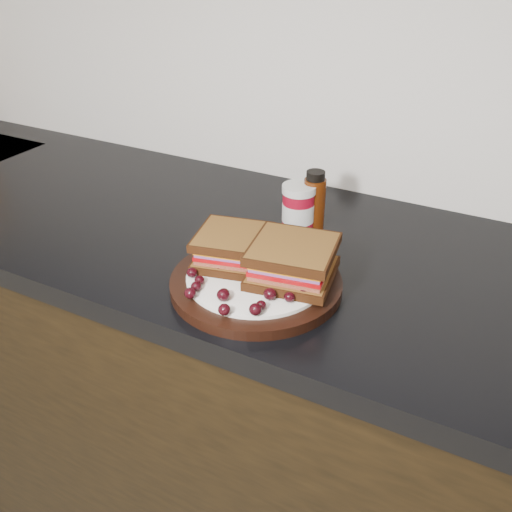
% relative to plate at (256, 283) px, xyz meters
% --- Properties ---
extents(base_cabinets, '(3.96, 0.58, 0.86)m').
position_rel_plate_xyz_m(base_cabinets, '(-0.03, 0.14, -0.48)').
color(base_cabinets, black).
rests_on(base_cabinets, ground_plane).
extents(countertop, '(3.98, 0.60, 0.04)m').
position_rel_plate_xyz_m(countertop, '(-0.03, 0.14, -0.03)').
color(countertop, black).
rests_on(countertop, base_cabinets).
extents(plate, '(0.28, 0.28, 0.02)m').
position_rel_plate_xyz_m(plate, '(0.00, 0.00, 0.00)').
color(plate, black).
rests_on(plate, countertop).
extents(sandwich_left, '(0.14, 0.14, 0.05)m').
position_rel_plate_xyz_m(sandwich_left, '(-0.06, 0.02, 0.04)').
color(sandwich_left, brown).
rests_on(sandwich_left, plate).
extents(sandwich_right, '(0.15, 0.15, 0.06)m').
position_rel_plate_xyz_m(sandwich_right, '(0.05, 0.02, 0.04)').
color(sandwich_right, brown).
rests_on(sandwich_right, plate).
extents(grape_0, '(0.02, 0.02, 0.02)m').
position_rel_plate_xyz_m(grape_0, '(-0.09, -0.05, 0.02)').
color(grape_0, black).
rests_on(grape_0, plate).
extents(grape_1, '(0.02, 0.02, 0.01)m').
position_rel_plate_xyz_m(grape_1, '(-0.07, -0.06, 0.02)').
color(grape_1, black).
rests_on(grape_1, plate).
extents(grape_2, '(0.02, 0.02, 0.02)m').
position_rel_plate_xyz_m(grape_2, '(-0.06, -0.08, 0.02)').
color(grape_2, black).
rests_on(grape_2, plate).
extents(grape_3, '(0.02, 0.02, 0.02)m').
position_rel_plate_xyz_m(grape_3, '(-0.06, -0.10, 0.02)').
color(grape_3, black).
rests_on(grape_3, plate).
extents(grape_4, '(0.02, 0.02, 0.02)m').
position_rel_plate_xyz_m(grape_4, '(-0.01, -0.09, 0.02)').
color(grape_4, black).
rests_on(grape_4, plate).
extents(grape_5, '(0.02, 0.02, 0.02)m').
position_rel_plate_xyz_m(grape_5, '(-0.01, -0.08, 0.02)').
color(grape_5, black).
rests_on(grape_5, plate).
extents(grape_6, '(0.02, 0.02, 0.02)m').
position_rel_plate_xyz_m(grape_6, '(0.01, -0.12, 0.02)').
color(grape_6, black).
rests_on(grape_6, plate).
extents(grape_7, '(0.02, 0.02, 0.02)m').
position_rel_plate_xyz_m(grape_7, '(0.05, -0.09, 0.02)').
color(grape_7, black).
rests_on(grape_7, plate).
extents(grape_8, '(0.02, 0.02, 0.01)m').
position_rel_plate_xyz_m(grape_8, '(0.05, -0.08, 0.02)').
color(grape_8, black).
rests_on(grape_8, plate).
extents(grape_9, '(0.02, 0.02, 0.02)m').
position_rel_plate_xyz_m(grape_9, '(0.05, -0.05, 0.02)').
color(grape_9, black).
rests_on(grape_9, plate).
extents(grape_10, '(0.02, 0.02, 0.02)m').
position_rel_plate_xyz_m(grape_10, '(0.08, -0.04, 0.02)').
color(grape_10, black).
rests_on(grape_10, plate).
extents(grape_11, '(0.02, 0.02, 0.02)m').
position_rel_plate_xyz_m(grape_11, '(0.07, -0.02, 0.02)').
color(grape_11, black).
rests_on(grape_11, plate).
extents(grape_12, '(0.02, 0.02, 0.02)m').
position_rel_plate_xyz_m(grape_12, '(0.09, -0.02, 0.02)').
color(grape_12, black).
rests_on(grape_12, plate).
extents(grape_13, '(0.02, 0.02, 0.01)m').
position_rel_plate_xyz_m(grape_13, '(0.08, 0.02, 0.02)').
color(grape_13, black).
rests_on(grape_13, plate).
extents(grape_14, '(0.02, 0.02, 0.01)m').
position_rel_plate_xyz_m(grape_14, '(0.06, 0.05, 0.02)').
color(grape_14, black).
rests_on(grape_14, plate).
extents(grape_15, '(0.02, 0.02, 0.02)m').
position_rel_plate_xyz_m(grape_15, '(0.05, 0.02, 0.02)').
color(grape_15, black).
rests_on(grape_15, plate).
extents(grape_16, '(0.02, 0.02, 0.02)m').
position_rel_plate_xyz_m(grape_16, '(-0.06, 0.05, 0.02)').
color(grape_16, black).
rests_on(grape_16, plate).
extents(grape_17, '(0.02, 0.02, 0.02)m').
position_rel_plate_xyz_m(grape_17, '(-0.07, 0.04, 0.02)').
color(grape_17, black).
rests_on(grape_17, plate).
extents(grape_18, '(0.02, 0.02, 0.02)m').
position_rel_plate_xyz_m(grape_18, '(-0.08, 0.01, 0.03)').
color(grape_18, black).
rests_on(grape_18, plate).
extents(grape_19, '(0.02, 0.02, 0.02)m').
position_rel_plate_xyz_m(grape_19, '(-0.09, 0.01, 0.02)').
color(grape_19, black).
rests_on(grape_19, plate).
extents(grape_20, '(0.02, 0.02, 0.01)m').
position_rel_plate_xyz_m(grape_20, '(-0.05, -0.03, 0.02)').
color(grape_20, black).
rests_on(grape_20, plate).
extents(grape_21, '(0.01, 0.01, 0.01)m').
position_rel_plate_xyz_m(grape_21, '(-0.04, 0.02, 0.02)').
color(grape_21, black).
rests_on(grape_21, plate).
extents(grape_22, '(0.02, 0.02, 0.02)m').
position_rel_plate_xyz_m(grape_22, '(-0.06, 0.02, 0.02)').
color(grape_22, black).
rests_on(grape_22, plate).
extents(grape_23, '(0.02, 0.02, 0.02)m').
position_rel_plate_xyz_m(grape_23, '(-0.10, 0.00, 0.02)').
color(grape_23, black).
rests_on(grape_23, plate).
extents(condiment_jar, '(0.07, 0.07, 0.09)m').
position_rel_plate_xyz_m(condiment_jar, '(-0.02, 0.22, 0.04)').
color(condiment_jar, maroon).
rests_on(condiment_jar, countertop).
extents(oil_bottle, '(0.05, 0.05, 0.12)m').
position_rel_plate_xyz_m(oil_bottle, '(-0.00, 0.24, 0.05)').
color(oil_bottle, '#461B07').
rests_on(oil_bottle, countertop).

